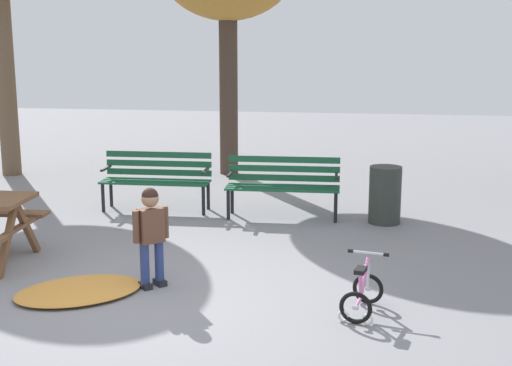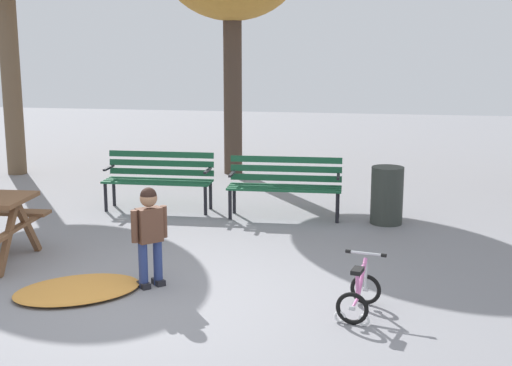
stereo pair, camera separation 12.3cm
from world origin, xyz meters
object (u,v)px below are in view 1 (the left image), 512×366
(park_bench_left, at_px, (283,182))
(trash_bin, at_px, (385,195))
(child_standing, at_px, (151,229))
(park_bench_far_left, at_px, (157,176))
(kids_bicycle, at_px, (362,293))

(park_bench_left, relative_size, trash_bin, 2.04)
(park_bench_left, relative_size, child_standing, 1.55)
(park_bench_left, xyz_separation_m, child_standing, (-0.98, -3.09, 0.10))
(child_standing, bearing_deg, park_bench_far_left, 105.93)
(park_bench_far_left, bearing_deg, trash_bin, -4.52)
(park_bench_left, height_order, child_standing, child_standing)
(trash_bin, bearing_deg, park_bench_far_left, 175.48)
(park_bench_left, distance_m, kids_bicycle, 3.67)
(park_bench_left, xyz_separation_m, trash_bin, (1.43, -0.13, -0.11))
(child_standing, relative_size, trash_bin, 1.32)
(trash_bin, bearing_deg, child_standing, -129.09)
(kids_bicycle, bearing_deg, child_standing, 169.75)
(kids_bicycle, relative_size, trash_bin, 0.77)
(child_standing, relative_size, kids_bicycle, 1.70)
(park_bench_far_left, distance_m, park_bench_left, 1.90)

